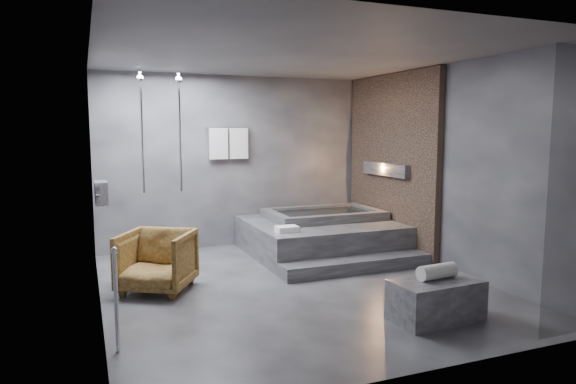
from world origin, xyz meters
name	(u,v)px	position (x,y,z in m)	size (l,w,h in m)	color
room	(315,145)	(0.40, 0.24, 1.73)	(5.00, 5.04, 2.82)	#2E2E31
tub_deck	(320,237)	(1.05, 1.45, 0.25)	(2.20, 2.00, 0.50)	#333336
tub_step	(357,265)	(1.05, 0.27, 0.09)	(2.20, 0.36, 0.18)	#333336
concrete_bench	(436,300)	(0.90, -1.59, 0.20)	(0.91, 0.50, 0.41)	#39393B
driftwood_chair	(157,261)	(-1.60, 0.42, 0.37)	(0.78, 0.80, 0.73)	#482F12
rolled_towel	(437,272)	(0.94, -1.55, 0.49)	(0.15, 0.15, 0.43)	white
deck_towel	(287,229)	(0.25, 0.86, 0.54)	(0.30, 0.22, 0.08)	white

